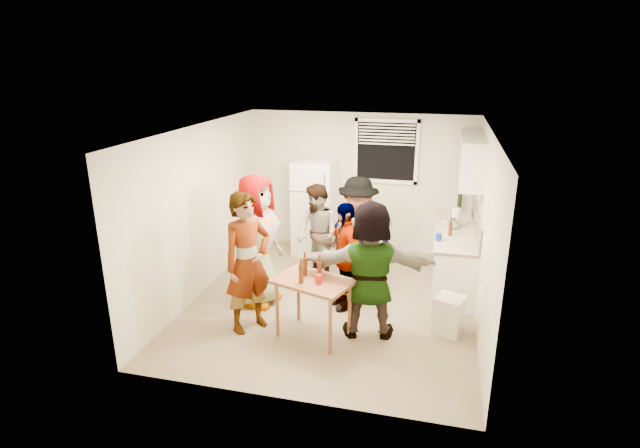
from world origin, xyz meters
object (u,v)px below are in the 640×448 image
(guest_orange, at_px, (368,333))
(trash_bin, at_px, (449,315))
(blue_cup, at_px, (438,241))
(red_cup, at_px, (319,283))
(guest_stripe, at_px, (251,327))
(guest_back_left, at_px, (318,279))
(refrigerator, at_px, (315,207))
(beer_bottle_counter, at_px, (450,236))
(serving_table, at_px, (313,336))
(kettle, at_px, (453,229))
(guest_grey, at_px, (260,301))
(guest_black, at_px, (344,306))
(wine_bottle, at_px, (459,210))
(guest_back_right, at_px, (356,281))
(beer_bottle_table, at_px, (305,276))

(guest_orange, bearing_deg, trash_bin, -173.65)
(blue_cup, relative_size, red_cup, 1.02)
(guest_stripe, bearing_deg, blue_cup, -22.13)
(red_cup, relative_size, guest_back_left, 0.07)
(refrigerator, height_order, beer_bottle_counter, refrigerator)
(serving_table, relative_size, guest_stripe, 0.50)
(kettle, xyz_separation_m, red_cup, (-1.60, -2.14, -0.12))
(beer_bottle_counter, xyz_separation_m, guest_grey, (-2.64, -1.02, -0.90))
(serving_table, relative_size, red_cup, 8.46)
(blue_cup, height_order, guest_black, blue_cup)
(serving_table, bearing_deg, trash_bin, 17.01)
(wine_bottle, relative_size, guest_stripe, 0.16)
(red_cup, bearing_deg, guest_stripe, 175.51)
(red_cup, bearing_deg, guest_back_left, 104.59)
(serving_table, relative_size, guest_orange, 0.52)
(wine_bottle, xyz_separation_m, trash_bin, (-0.11, -2.58, -0.65))
(guest_grey, bearing_deg, guest_orange, -94.24)
(wine_bottle, bearing_deg, kettle, -95.62)
(wine_bottle, relative_size, guest_grey, 0.15)
(kettle, bearing_deg, refrigerator, 175.38)
(guest_back_left, xyz_separation_m, guest_black, (0.60, -0.78, 0.00))
(guest_back_right, relative_size, guest_orange, 0.95)
(trash_bin, xyz_separation_m, guest_orange, (-1.00, -0.29, -0.25))
(refrigerator, xyz_separation_m, wine_bottle, (2.50, 0.25, 0.05))
(wine_bottle, height_order, trash_bin, wine_bottle)
(kettle, xyz_separation_m, beer_bottle_counter, (-0.05, -0.33, 0.00))
(beer_bottle_counter, distance_m, guest_grey, 2.97)
(guest_black, distance_m, guest_orange, 0.81)
(refrigerator, height_order, guest_black, refrigerator)
(refrigerator, distance_m, beer_bottle_table, 2.81)
(beer_bottle_counter, relative_size, guest_grey, 0.11)
(guest_back_right, bearing_deg, serving_table, -92.14)
(wine_bottle, bearing_deg, beer_bottle_table, -122.69)
(guest_black, bearing_deg, guest_grey, -115.76)
(serving_table, xyz_separation_m, guest_black, (0.23, 0.90, 0.00))
(kettle, bearing_deg, wine_bottle, 97.57)
(beer_bottle_counter, bearing_deg, guest_black, -148.97)
(wine_bottle, bearing_deg, beer_bottle_counter, -96.33)
(trash_bin, bearing_deg, serving_table, -162.99)
(wine_bottle, height_order, guest_grey, wine_bottle)
(beer_bottle_table, bearing_deg, beer_bottle_counter, 42.81)
(refrigerator, height_order, beer_bottle_table, refrigerator)
(refrigerator, distance_m, wine_bottle, 2.51)
(guest_black, bearing_deg, kettle, 95.34)
(beer_bottle_counter, xyz_separation_m, serving_table, (-1.63, -1.74, -0.90))
(trash_bin, distance_m, guest_orange, 1.07)
(beer_bottle_counter, bearing_deg, kettle, 81.51)
(guest_grey, bearing_deg, guest_back_left, -21.15)
(guest_back_left, height_order, guest_back_right, guest_back_right)
(serving_table, bearing_deg, kettle, 50.96)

